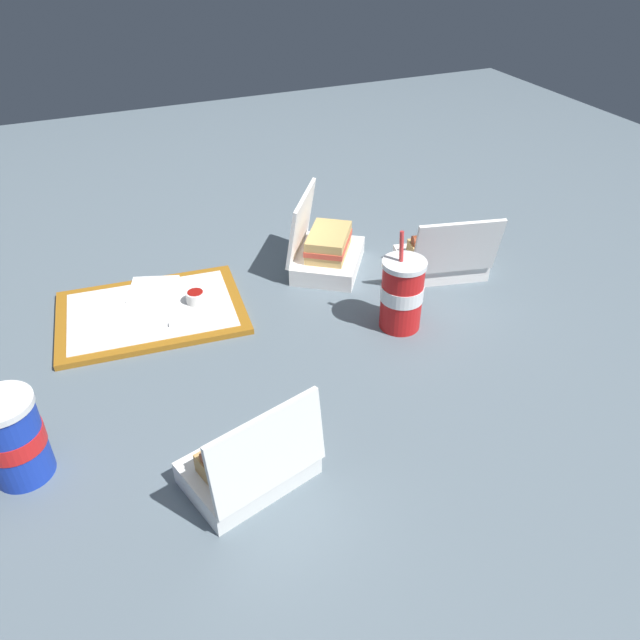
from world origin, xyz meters
TOP-DOWN VIEW (x-y plane):
  - ground_plane at (0.00, 0.00)m, footprint 3.20×3.20m
  - food_tray at (0.27, -0.17)m, footprint 0.39×0.29m
  - ketchup_cup at (0.18, -0.16)m, footprint 0.04×0.04m
  - napkin_stack at (0.25, -0.24)m, footprint 0.13×0.13m
  - plastic_fork at (0.20, -0.09)m, footprint 0.11×0.03m
  - clamshell_hotdog_front at (-0.36, -0.08)m, footprint 0.22×0.20m
  - clamshell_sandwich_back at (-0.13, -0.20)m, footprint 0.23×0.24m
  - clamshell_hotdog_left at (0.22, 0.32)m, footprint 0.21×0.18m
  - soda_cup_center at (0.53, 0.17)m, footprint 0.09×0.09m
  - soda_cup_right at (-0.17, 0.06)m, footprint 0.09×0.09m

SIDE VIEW (x-z plane):
  - ground_plane at x=0.00m, z-range 0.00..0.00m
  - food_tray at x=0.27m, z-range 0.00..0.01m
  - napkin_stack at x=0.25m, z-range 0.01..0.02m
  - plastic_fork at x=0.20m, z-range 0.01..0.02m
  - ketchup_cup at x=0.18m, z-range 0.01..0.04m
  - clamshell_hotdog_left at x=0.22m, z-range -0.04..0.12m
  - clamshell_hotdog_front at x=-0.36m, z-range -0.04..0.12m
  - clamshell_sandwich_back at x=-0.13m, z-range -0.04..0.13m
  - soda_cup_center at x=0.53m, z-range -0.03..0.17m
  - soda_cup_right at x=-0.17m, z-range -0.03..0.18m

